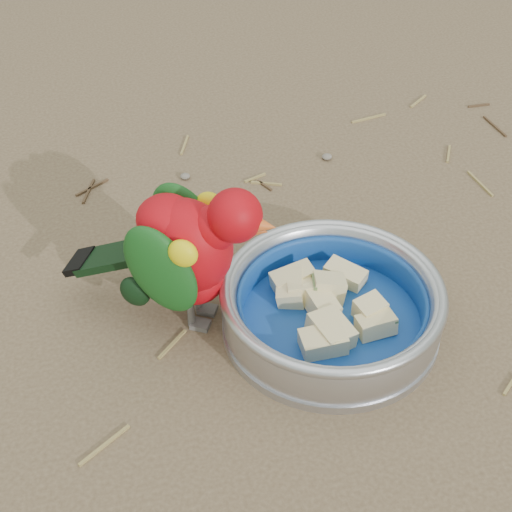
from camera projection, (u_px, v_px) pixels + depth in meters
name	position (u px, v px, depth m)	size (l,w,h in m)	color
ground	(313.00, 325.00, 0.86)	(60.00, 60.00, 0.00)	brown
food_bowl	(330.00, 323.00, 0.85)	(0.24, 0.24, 0.02)	#B2B2BA
bowl_wall	(332.00, 304.00, 0.83)	(0.24, 0.24, 0.04)	#B2B2BA
fruit_wedges	(332.00, 308.00, 0.84)	(0.14, 0.14, 0.03)	beige
lory_parrot	(188.00, 258.00, 0.82)	(0.10, 0.21, 0.17)	#AA060E
ground_debris	(315.00, 263.00, 0.94)	(0.90, 0.80, 0.01)	olive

